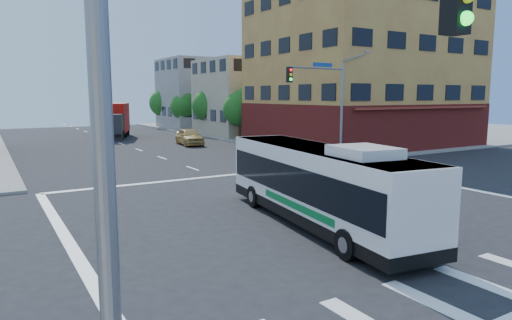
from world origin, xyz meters
TOP-DOWN VIEW (x-y plane):
  - ground at (0.00, 0.00)m, footprint 120.00×120.00m
  - sidewalk_ne at (35.00, 35.00)m, footprint 50.00×50.00m
  - corner_building_ne at (19.99, 18.48)m, footprint 18.10×15.44m
  - building_east_near at (16.98, 33.98)m, footprint 12.06×10.06m
  - building_east_far at (16.98, 47.98)m, footprint 12.06×10.06m
  - signal_mast_ne at (9.08, 10.62)m, footprint 7.91×1.13m
  - signal_mast_sw at (-9.08, -10.64)m, footprint 7.91×1.01m
  - street_tree_a at (11.90, 27.92)m, footprint 3.60×3.60m
  - street_tree_b at (11.90, 35.92)m, footprint 3.80×3.80m
  - street_tree_c at (11.90, 43.92)m, footprint 3.40×3.40m
  - street_tree_d at (11.90, 51.92)m, footprint 4.00×4.00m
  - transit_bus at (-1.29, -1.71)m, footprint 3.73×11.03m
  - box_truck at (1.09, 37.81)m, footprint 5.38×8.93m
  - parked_car at (5.42, 26.50)m, footprint 2.46×4.96m

SIDE VIEW (x-z plane):
  - ground at x=0.00m, z-range 0.00..0.00m
  - sidewalk_ne at x=35.00m, z-range 0.00..0.15m
  - parked_car at x=5.42m, z-range 0.00..1.63m
  - transit_bus at x=-1.29m, z-range -0.04..3.17m
  - box_truck at x=1.09m, z-range -0.06..3.82m
  - street_tree_c at x=11.90m, z-range 0.82..6.11m
  - street_tree_a at x=11.90m, z-range 0.83..6.35m
  - street_tree_b at x=11.90m, z-range 0.85..6.65m
  - street_tree_d at x=11.90m, z-range 0.87..6.90m
  - building_east_near at x=16.98m, z-range 0.01..9.01m
  - signal_mast_ne at x=9.08m, z-range 0.95..9.02m
  - signal_mast_sw at x=-9.08m, z-range 0.95..9.02m
  - building_east_far at x=16.98m, z-range 0.01..10.01m
  - corner_building_ne at x=19.99m, z-range -1.11..12.89m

